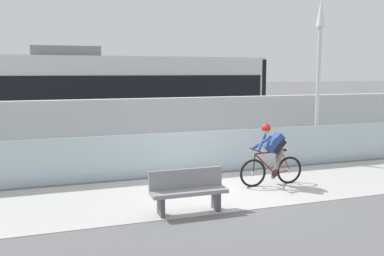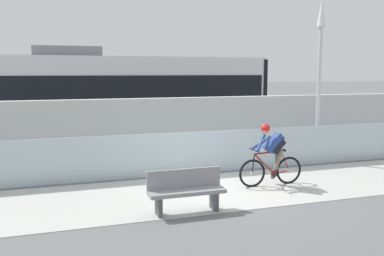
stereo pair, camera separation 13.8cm
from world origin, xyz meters
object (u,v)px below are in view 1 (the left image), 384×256
(bench, at_px, (188,190))
(lamp_post_antenna, at_px, (319,59))
(tram, at_px, (121,98))
(cyclist_on_bike, at_px, (272,155))

(bench, bearing_deg, lamp_post_antenna, 31.87)
(bench, bearing_deg, tram, 90.01)
(tram, xyz_separation_m, cyclist_on_bike, (2.69, -6.85, -1.11))
(tram, xyz_separation_m, lamp_post_antenna, (5.53, -4.70, 1.40))
(tram, height_order, cyclist_on_bike, tram)
(cyclist_on_bike, height_order, lamp_post_antenna, lamp_post_antenna)
(lamp_post_antenna, height_order, bench, lamp_post_antenna)
(cyclist_on_bike, xyz_separation_m, bench, (-2.69, -1.29, -0.30))
(cyclist_on_bike, bearing_deg, lamp_post_antenna, 37.15)
(tram, bearing_deg, lamp_post_antenna, -40.38)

